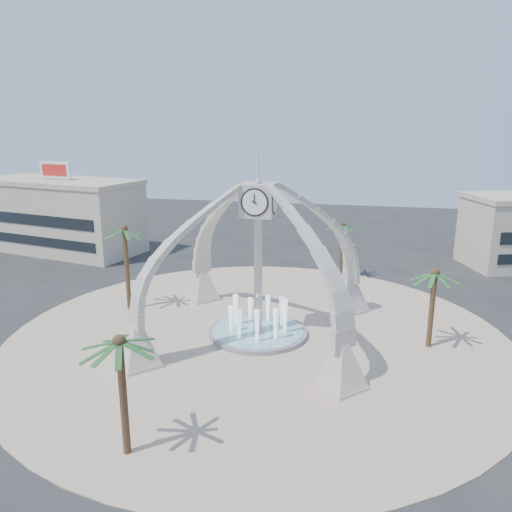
% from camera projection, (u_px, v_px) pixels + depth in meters
% --- Properties ---
extents(ground, '(140.00, 140.00, 0.00)m').
position_uv_depth(ground, '(258.00, 335.00, 40.57)').
color(ground, '#282828').
rests_on(ground, ground).
extents(plaza, '(40.00, 40.00, 0.06)m').
position_uv_depth(plaza, '(258.00, 335.00, 40.56)').
color(plaza, tan).
rests_on(plaza, ground).
extents(clock_tower, '(17.94, 17.94, 16.30)m').
position_uv_depth(clock_tower, '(258.00, 258.00, 38.91)').
color(clock_tower, beige).
rests_on(clock_tower, ground).
extents(fountain, '(8.00, 8.00, 3.62)m').
position_uv_depth(fountain, '(258.00, 332.00, 40.50)').
color(fountain, gray).
rests_on(fountain, ground).
extents(building_nw, '(23.75, 13.73, 11.90)m').
position_uv_depth(building_nw, '(60.00, 215.00, 66.79)').
color(building_nw, '#BEAE94').
rests_on(building_nw, ground).
extents(palm_east, '(5.43, 5.43, 6.76)m').
position_uv_depth(palm_east, '(435.00, 274.00, 36.89)').
color(palm_east, brown).
rests_on(palm_east, ground).
extents(palm_west, '(5.59, 5.59, 8.41)m').
position_uv_depth(palm_west, '(124.00, 230.00, 44.29)').
color(palm_west, brown).
rests_on(palm_west, ground).
extents(palm_north, '(4.06, 4.06, 6.78)m').
position_uv_depth(palm_north, '(342.00, 226.00, 54.01)').
color(palm_north, brown).
rests_on(palm_north, ground).
extents(palm_south, '(5.44, 5.44, 7.12)m').
position_uv_depth(palm_south, '(119.00, 343.00, 24.38)').
color(palm_south, brown).
rests_on(palm_south, ground).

